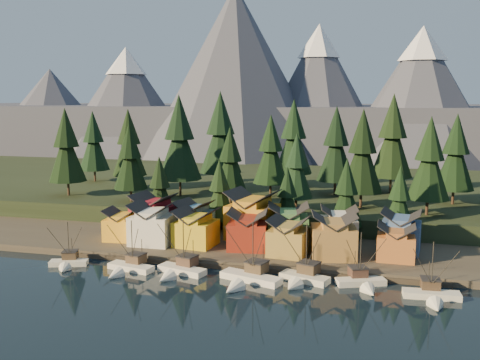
% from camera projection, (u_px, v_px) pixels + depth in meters
% --- Properties ---
extents(ground, '(500.00, 500.00, 0.00)m').
position_uv_depth(ground, '(221.00, 297.00, 93.47)').
color(ground, black).
rests_on(ground, ground).
extents(shore_strip, '(400.00, 50.00, 1.50)m').
position_uv_depth(shore_strip, '(267.00, 236.00, 131.65)').
color(shore_strip, '#3C352B').
rests_on(shore_strip, ground).
extents(hillside, '(420.00, 100.00, 6.00)m').
position_uv_depth(hillside, '(296.00, 193.00, 179.18)').
color(hillside, black).
rests_on(hillside, ground).
extents(dock, '(80.00, 4.00, 1.00)m').
position_uv_depth(dock, '(244.00, 266.00, 109.19)').
color(dock, '#3F372D').
rests_on(dock, ground).
extents(mountain_ridge, '(560.00, 190.00, 90.00)m').
position_uv_depth(mountain_ridge, '(322.00, 113.00, 295.02)').
color(mountain_ridge, '#4F5365').
rests_on(mountain_ridge, ground).
extents(boat_0, '(8.34, 8.86, 10.15)m').
position_uv_depth(boat_0, '(67.00, 257.00, 110.06)').
color(boat_0, silver).
rests_on(boat_0, ground).
extents(boat_1, '(10.32, 10.87, 11.28)m').
position_uv_depth(boat_1, '(127.00, 261.00, 106.76)').
color(boat_1, white).
rests_on(boat_1, ground).
extents(boat_2, '(10.70, 11.21, 11.95)m').
position_uv_depth(boat_2, '(178.00, 263.00, 104.96)').
color(boat_2, silver).
rests_on(boat_2, ground).
extents(boat_3, '(12.79, 13.32, 12.70)m').
position_uv_depth(boat_3, '(247.00, 272.00, 100.04)').
color(boat_3, white).
rests_on(boat_3, ground).
extents(boat_4, '(10.17, 10.82, 12.49)m').
position_uv_depth(boat_4, '(302.00, 270.00, 100.17)').
color(boat_4, beige).
rests_on(boat_4, ground).
extents(boat_5, '(9.81, 10.28, 11.04)m').
position_uv_depth(boat_5, '(363.00, 275.00, 98.30)').
color(boat_5, silver).
rests_on(boat_5, ground).
extents(boat_6, '(10.06, 10.86, 11.04)m').
position_uv_depth(boat_6, '(433.00, 289.00, 91.70)').
color(boat_6, silver).
rests_on(boat_6, ground).
extents(house_front_0, '(7.90, 7.53, 7.38)m').
position_uv_depth(house_front_0, '(122.00, 224.00, 124.89)').
color(house_front_0, gold).
rests_on(house_front_0, shore_strip).
extents(house_front_1, '(9.32, 8.96, 9.44)m').
position_uv_depth(house_front_1, '(152.00, 222.00, 121.33)').
color(house_front_1, silver).
rests_on(house_front_1, shore_strip).
extents(house_front_2, '(9.41, 9.47, 8.31)m').
position_uv_depth(house_front_2, '(196.00, 227.00, 119.90)').
color(house_front_2, gold).
rests_on(house_front_2, shore_strip).
extents(house_front_3, '(9.42, 9.08, 8.61)m').
position_uv_depth(house_front_3, '(248.00, 229.00, 117.23)').
color(house_front_3, maroon).
rests_on(house_front_3, shore_strip).
extents(house_front_4, '(8.62, 9.17, 7.96)m').
position_uv_depth(house_front_4, '(288.00, 236.00, 112.77)').
color(house_front_4, olive).
rests_on(house_front_4, shore_strip).
extents(house_front_5, '(10.31, 9.66, 9.42)m').
position_uv_depth(house_front_5, '(334.00, 235.00, 110.61)').
color(house_front_5, olive).
rests_on(house_front_5, shore_strip).
extents(house_front_6, '(7.70, 7.30, 7.50)m').
position_uv_depth(house_front_6, '(396.00, 241.00, 109.44)').
color(house_front_6, '#AA602B').
rests_on(house_front_6, shore_strip).
extents(house_back_0, '(10.38, 10.07, 10.02)m').
position_uv_depth(house_back_0, '(154.00, 214.00, 129.18)').
color(house_back_0, maroon).
rests_on(house_back_0, shore_strip).
extents(house_back_1, '(9.15, 9.22, 8.63)m').
position_uv_depth(house_back_1, '(194.00, 218.00, 127.82)').
color(house_back_1, teal).
rests_on(house_back_1, shore_strip).
extents(house_back_2, '(12.59, 11.90, 11.49)m').
position_uv_depth(house_back_2, '(252.00, 214.00, 125.49)').
color(house_back_2, '#C2831B').
rests_on(house_back_2, shore_strip).
extents(house_back_3, '(10.36, 9.55, 9.22)m').
position_uv_depth(house_back_3, '(288.00, 223.00, 121.27)').
color(house_back_3, '#467A42').
rests_on(house_back_3, shore_strip).
extents(house_back_4, '(9.07, 8.80, 8.78)m').
position_uv_depth(house_back_4, '(339.00, 226.00, 119.85)').
color(house_back_4, silver).
rests_on(house_back_4, shore_strip).
extents(house_back_5, '(9.00, 9.08, 9.07)m').
position_uv_depth(house_back_5, '(401.00, 230.00, 114.75)').
color(house_back_5, '#3B588C').
rests_on(house_back_5, shore_strip).
extents(tree_hill_0, '(11.03, 11.03, 25.69)m').
position_uv_depth(tree_hill_0, '(66.00, 148.00, 155.37)').
color(tree_hill_0, '#332319').
rests_on(tree_hill_0, hillside).
extents(tree_hill_1, '(10.81, 10.81, 25.17)m').
position_uv_depth(tree_hill_1, '(129.00, 145.00, 167.80)').
color(tree_hill_1, '#332319').
rests_on(tree_hill_1, hillside).
extents(tree_hill_2, '(9.34, 9.34, 21.77)m').
position_uv_depth(tree_hill_2, '(130.00, 159.00, 146.48)').
color(tree_hill_2, '#332319').
rests_on(tree_hill_2, hillside).
extents(tree_hill_3, '(12.68, 12.68, 29.54)m').
position_uv_depth(tree_hill_3, '(180.00, 141.00, 154.88)').
color(tree_hill_3, '#332319').
rests_on(tree_hill_3, hillside).
extents(tree_hill_4, '(13.14, 13.14, 30.62)m').
position_uv_depth(tree_hill_4, '(221.00, 136.00, 167.19)').
color(tree_hill_4, '#332319').
rests_on(tree_hill_4, hillside).
extents(tree_hill_5, '(9.07, 9.07, 21.12)m').
position_uv_depth(tree_hill_5, '(230.00, 162.00, 141.60)').
color(tree_hill_5, '#332319').
rests_on(tree_hill_5, hillside).
extents(tree_hill_6, '(10.23, 10.23, 23.84)m').
position_uv_depth(tree_hill_6, '(271.00, 152.00, 153.78)').
color(tree_hill_6, '#332319').
rests_on(tree_hill_6, hillside).
extents(tree_hill_7, '(8.50, 8.50, 19.80)m').
position_uv_depth(tree_hill_7, '(296.00, 168.00, 135.39)').
color(tree_hill_7, '#332319').
rests_on(tree_hill_7, hillside).
extents(tree_hill_8, '(11.27, 11.27, 26.26)m').
position_uv_depth(tree_hill_8, '(336.00, 147.00, 155.87)').
color(tree_hill_8, '#332319').
rests_on(tree_hill_8, hillside).
extents(tree_hill_9, '(11.09, 11.09, 25.84)m').
position_uv_depth(tree_hill_9, '(362.00, 154.00, 137.67)').
color(tree_hill_9, '#332319').
rests_on(tree_hill_9, hillside).
extents(tree_hill_10, '(12.79, 12.79, 29.80)m').
position_uv_depth(tree_hill_10, '(392.00, 139.00, 159.32)').
color(tree_hill_10, '#332319').
rests_on(tree_hill_10, hillside).
extents(tree_hill_11, '(10.41, 10.41, 24.26)m').
position_uv_depth(tree_hill_11, '(429.00, 161.00, 129.10)').
color(tree_hill_11, '#332319').
rests_on(tree_hill_11, hillside).
extents(tree_hill_12, '(10.51, 10.51, 24.49)m').
position_uv_depth(tree_hill_12, '(455.00, 155.00, 142.44)').
color(tree_hill_12, '#332319').
rests_on(tree_hill_12, hillside).
extents(tree_hill_15, '(12.08, 12.08, 28.14)m').
position_uv_depth(tree_hill_15, '(294.00, 140.00, 168.71)').
color(tree_hill_15, '#332319').
rests_on(tree_hill_15, hillside).
extents(tree_hill_16, '(10.40, 10.40, 24.22)m').
position_uv_depth(tree_hill_16, '(94.00, 143.00, 181.86)').
color(tree_hill_16, '#332319').
rests_on(tree_hill_16, hillside).
extents(tree_shore_0, '(7.89, 7.89, 18.37)m').
position_uv_depth(tree_shore_0, '(160.00, 188.00, 136.86)').
color(tree_shore_0, '#332319').
rests_on(tree_shore_0, shore_strip).
extents(tree_shore_1, '(7.78, 7.78, 18.13)m').
position_uv_depth(tree_shore_1, '(220.00, 191.00, 132.96)').
color(tree_shore_1, '#332319').
rests_on(tree_shore_1, shore_strip).
extents(tree_shore_2, '(7.19, 7.19, 16.74)m').
position_uv_depth(tree_shore_2, '(287.00, 198.00, 128.92)').
color(tree_shore_2, '#332319').
rests_on(tree_shore_2, shore_strip).
extents(tree_shore_3, '(8.24, 8.24, 19.19)m').
position_uv_depth(tree_shore_3, '(346.00, 195.00, 125.29)').
color(tree_shore_3, '#332319').
rests_on(tree_shore_3, shore_strip).
extents(tree_shore_4, '(7.62, 7.62, 17.75)m').
position_uv_depth(tree_shore_4, '(399.00, 200.00, 122.47)').
color(tree_shore_4, '#332319').
rests_on(tree_shore_4, shore_strip).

